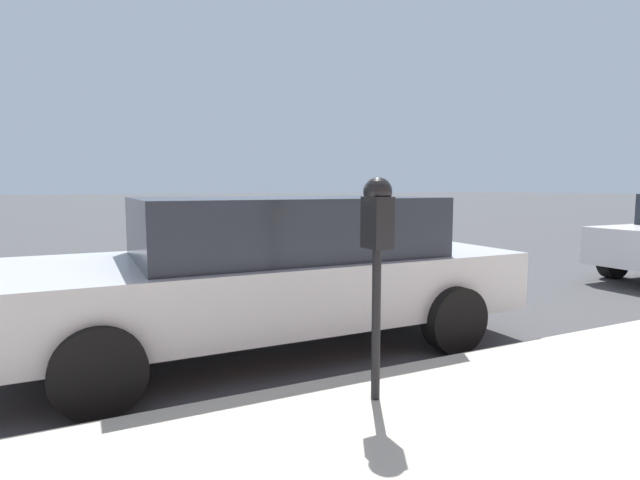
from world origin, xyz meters
name	(u,v)px	position (x,y,z in m)	size (l,w,h in m)	color
ground_plane	(264,321)	(0.00, 0.00, 0.00)	(220.00, 220.00, 0.00)	#424244
parking_meter	(377,231)	(-2.67, 0.14, 1.28)	(0.21, 0.19, 1.50)	black
car_silver	(271,268)	(-0.85, 0.21, 0.78)	(2.17, 5.00, 1.47)	#B7BABF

